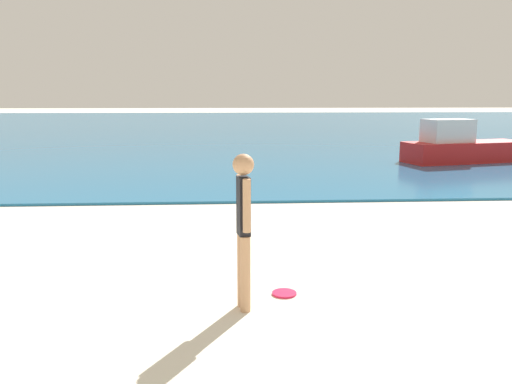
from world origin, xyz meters
name	(u,v)px	position (x,y,z in m)	size (l,w,h in m)	color
water	(231,125)	(0.00, 43.08, 0.03)	(160.00, 60.00, 0.06)	#1E6B9E
person_standing	(244,223)	(-0.36, 7.26, 1.00)	(0.23, 0.40, 1.76)	tan
frisbee	(284,293)	(0.14, 7.66, 0.01)	(0.30, 0.30, 0.03)	#E51E4C
boat_near	(462,147)	(7.77, 19.58, 0.58)	(4.63, 2.40, 1.50)	red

